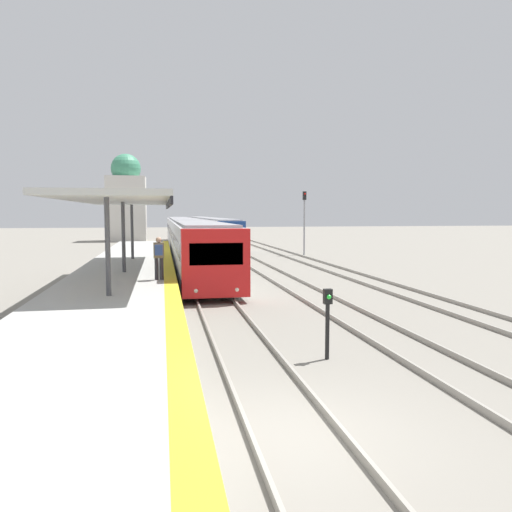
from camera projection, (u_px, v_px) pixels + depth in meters
The scene contains 10 objects.
ground_plane at pixel (294, 435), 7.88m from camera, with size 240.00×240.00×0.00m, color gray.
track_platform_line at pixel (294, 430), 7.87m from camera, with size 1.51×120.00×0.15m.
station_platform at pixel (47, 425), 7.16m from camera, with size 4.42×80.00×0.92m.
platform_canopy at pixel (124, 200), 21.71m from camera, with size 4.00×16.20×3.27m.
person_on_platform at pixel (159, 255), 19.27m from camera, with size 0.40×0.40×1.66m.
train_near at pixel (186, 234), 43.28m from camera, with size 2.64×49.79×3.02m.
train_far at pixel (208, 227), 68.92m from camera, with size 2.55×49.13×2.92m.
signal_post_near at pixel (328, 316), 11.86m from camera, with size 0.20×0.21×1.70m.
signal_mast_far at pixel (304, 215), 41.73m from camera, with size 0.28×0.29×5.32m.
distant_domed_building at pixel (127, 200), 63.24m from camera, with size 4.82×4.82×10.98m.
Camera 1 is at (-2.00, -7.37, 3.49)m, focal length 35.00 mm.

